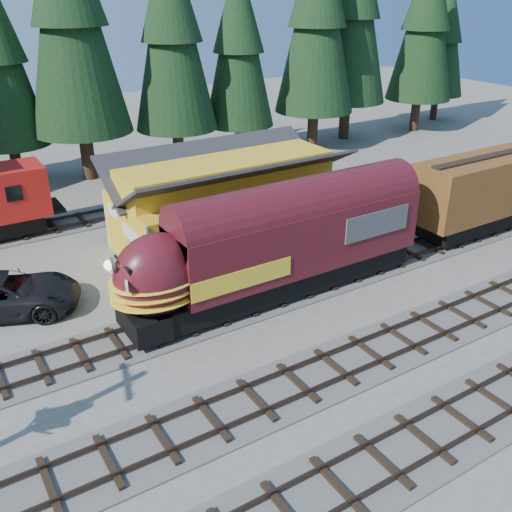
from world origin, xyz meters
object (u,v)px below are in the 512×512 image
locomotive (269,251)px  pickup_truck_a (3,294)px  depot (228,193)px  boxcar (505,185)px

locomotive → pickup_truck_a: locomotive is taller
locomotive → pickup_truck_a: size_ratio=2.33×
depot → pickup_truck_a: size_ratio=1.94×
locomotive → pickup_truck_a: 12.02m
depot → locomotive: depot is taller
depot → boxcar: depot is taller
pickup_truck_a → boxcar: bearing=-78.4°
locomotive → boxcar: size_ratio=1.14×
boxcar → pickup_truck_a: (-27.56, 5.20, -1.64)m
boxcar → locomotive: bearing=180.0°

